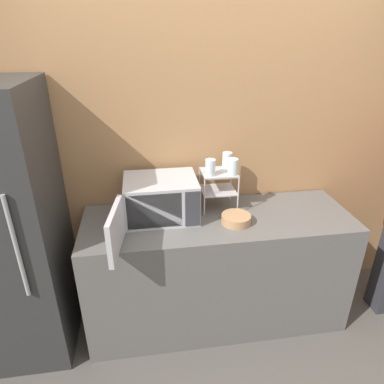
{
  "coord_description": "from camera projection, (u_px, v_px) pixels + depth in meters",
  "views": [
    {
      "loc": [
        -0.51,
        -1.74,
        2.12
      ],
      "look_at": [
        -0.19,
        0.36,
        1.11
      ],
      "focal_mm": 32.0,
      "sensor_mm": 36.0,
      "label": 1
    }
  ],
  "objects": [
    {
      "name": "ground_plane",
      "position": [
        224.0,
        346.0,
        2.53
      ],
      "size": [
        12.0,
        12.0,
        0.0
      ],
      "primitive_type": "plane",
      "color": "#4C4742"
    },
    {
      "name": "microwave",
      "position": [
        159.0,
        199.0,
        2.38
      ],
      "size": [
        0.59,
        0.78,
        0.29
      ],
      "color": "#ADADB2",
      "rests_on": "counter"
    },
    {
      "name": "refrigerator",
      "position": [
        3.0,
        231.0,
        2.21
      ],
      "size": [
        0.7,
        0.72,
        1.88
      ],
      "color": "#2D2D2D",
      "rests_on": "ground_plane"
    },
    {
      "name": "glass_front_right",
      "position": [
        233.0,
        167.0,
        2.37
      ],
      "size": [
        0.07,
        0.07,
        0.12
      ],
      "color": "silver",
      "rests_on": "dish_rack"
    },
    {
      "name": "dish_rack",
      "position": [
        218.0,
        182.0,
        2.48
      ],
      "size": [
        0.25,
        0.22,
        0.29
      ],
      "color": "#B2B2B7",
      "rests_on": "counter"
    },
    {
      "name": "bowl",
      "position": [
        236.0,
        219.0,
        2.36
      ],
      "size": [
        0.2,
        0.2,
        0.06
      ],
      "color": "#AD7F56",
      "rests_on": "counter"
    },
    {
      "name": "glass_back_right",
      "position": [
        227.0,
        160.0,
        2.49
      ],
      "size": [
        0.07,
        0.07,
        0.12
      ],
      "color": "silver",
      "rests_on": "dish_rack"
    },
    {
      "name": "wall_back",
      "position": [
        210.0,
        149.0,
        2.6
      ],
      "size": [
        8.0,
        0.06,
        2.6
      ],
      "color": "#9E7047",
      "rests_on": "ground_plane"
    },
    {
      "name": "counter",
      "position": [
        217.0,
        269.0,
        2.63
      ],
      "size": [
        1.93,
        0.66,
        0.91
      ],
      "color": "#595654",
      "rests_on": "ground_plane"
    },
    {
      "name": "glass_front_left",
      "position": [
        210.0,
        168.0,
        2.36
      ],
      "size": [
        0.07,
        0.07,
        0.12
      ],
      "color": "silver",
      "rests_on": "dish_rack"
    }
  ]
}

